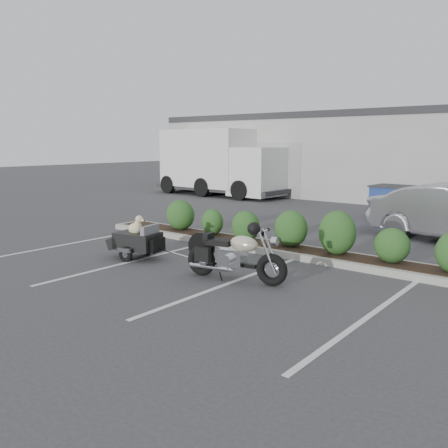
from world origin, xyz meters
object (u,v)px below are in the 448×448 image
Objects in this scene: pet_trailer at (137,240)px; delivery_truck at (220,164)px; dumpster at (399,203)px; motorcycle at (235,256)px.

delivery_truck is (-6.94, 11.46, 1.14)m from pet_trailer.
dumpster is at bearing -11.75° from delivery_truck.
delivery_truck is at bearing 119.62° from motorcycle.
delivery_truck reaches higher than dumpster.
motorcycle is 1.23× the size of pet_trailer.
motorcycle is 1.14× the size of dumpster.
dumpster is 10.06m from delivery_truck.
pet_trailer is at bearing -103.84° from dumpster.
dumpster is (2.78, 9.09, 0.17)m from pet_trailer.
pet_trailer is 9.51m from dumpster.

